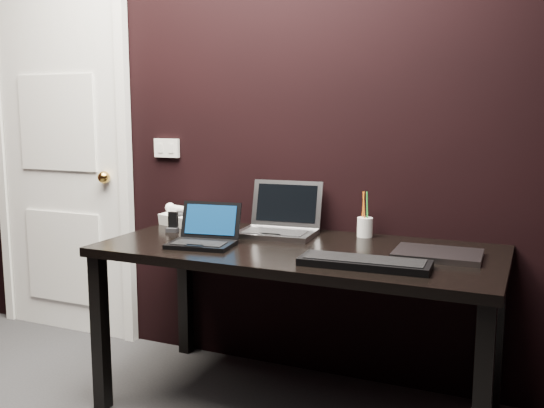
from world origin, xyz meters
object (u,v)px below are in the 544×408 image
at_px(door, 61,158).
at_px(netbook, 204,237).
at_px(pen_cup, 365,226).
at_px(ext_keyboard, 365,262).
at_px(desk_phone, 183,217).
at_px(silver_laptop, 279,225).
at_px(closed_laptop, 438,254).
at_px(desk, 299,264).
at_px(mobile_phone, 173,224).

relative_size(door, netbook, 7.00).
xyz_separation_m(netbook, pen_cup, (0.59, 0.46, 0.01)).
height_order(ext_keyboard, pen_cup, pen_cup).
xyz_separation_m(ext_keyboard, desk_phone, (-1.08, 0.45, 0.03)).
height_order(silver_laptop, ext_keyboard, silver_laptop).
distance_m(door, ext_keyboard, 2.10).
relative_size(closed_laptop, pen_cup, 1.63).
xyz_separation_m(door, pen_cup, (1.85, -0.06, -0.26)).
height_order(desk, desk_phone, desk_phone).
relative_size(desk, desk_phone, 7.10).
bearing_deg(mobile_phone, closed_laptop, -0.54).
height_order(ext_keyboard, desk_phone, desk_phone).
relative_size(door, desk_phone, 8.93).
height_order(netbook, closed_laptop, netbook).
distance_m(netbook, closed_laptop, 0.98).
bearing_deg(pen_cup, desk_phone, -175.02).
xyz_separation_m(netbook, closed_laptop, (0.97, 0.19, -0.02)).
xyz_separation_m(netbook, silver_laptop, (0.21, 0.35, 0.01)).
relative_size(door, pen_cup, 10.13).
bearing_deg(ext_keyboard, door, 163.51).
height_order(silver_laptop, mobile_phone, silver_laptop).
height_order(door, mobile_phone, door).
relative_size(ext_keyboard, pen_cup, 2.35).
xyz_separation_m(door, netbook, (1.26, -0.52, -0.27)).
bearing_deg(netbook, mobile_phone, 145.48).
bearing_deg(silver_laptop, ext_keyboard, -38.66).
xyz_separation_m(closed_laptop, desk_phone, (-1.31, 0.19, 0.03)).
xyz_separation_m(ext_keyboard, mobile_phone, (-1.03, 0.27, 0.02)).
distance_m(ext_keyboard, mobile_phone, 1.06).
bearing_deg(desk, ext_keyboard, -31.75).
xyz_separation_m(silver_laptop, closed_laptop, (0.76, -0.16, -0.03)).
bearing_deg(ext_keyboard, mobile_phone, 165.01).
relative_size(netbook, silver_laptop, 0.81).
relative_size(silver_laptop, desk_phone, 1.57).
relative_size(closed_laptop, mobile_phone, 3.63).
xyz_separation_m(door, desk_phone, (0.92, -0.14, -0.26)).
bearing_deg(ext_keyboard, desk, 148.25).
height_order(desk, closed_laptop, closed_laptop).
distance_m(closed_laptop, mobile_phone, 1.25).
relative_size(desk, ext_keyboard, 3.42).
bearing_deg(mobile_phone, netbook, -34.52).
bearing_deg(ext_keyboard, pen_cup, 105.25).
relative_size(door, mobile_phone, 22.48).
bearing_deg(desk_phone, closed_laptop, -8.13).
height_order(mobile_phone, pen_cup, pen_cup).
xyz_separation_m(closed_laptop, pen_cup, (-0.37, 0.27, 0.04)).
bearing_deg(door, desk, -12.82).
height_order(closed_laptop, pen_cup, pen_cup).
distance_m(silver_laptop, mobile_phone, 0.52).
height_order(closed_laptop, mobile_phone, mobile_phone).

